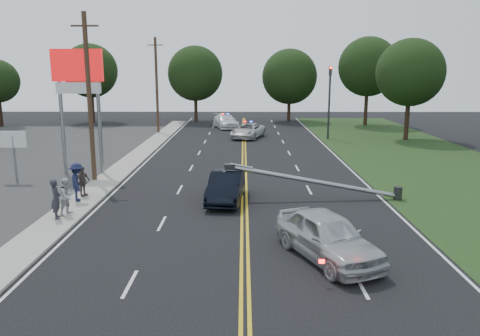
{
  "coord_description": "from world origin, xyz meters",
  "views": [
    {
      "loc": [
        -0.06,
        -15.88,
        6.77
      ],
      "look_at": [
        -0.23,
        8.0,
        1.7
      ],
      "focal_mm": 35.0,
      "sensor_mm": 36.0,
      "label": 1
    }
  ],
  "objects_px": {
    "waiting_sedan": "(327,236)",
    "bystander_b": "(67,196)",
    "emergency_a": "(248,131)",
    "bystander_d": "(82,181)",
    "pylon_sign": "(78,81)",
    "utility_pole_mid": "(89,98)",
    "utility_pole_far": "(157,85)",
    "bystander_c": "(77,182)",
    "small_sign": "(13,144)",
    "emergency_b": "(225,121)",
    "bystander_a": "(56,199)",
    "traffic_signal": "(329,96)",
    "fallen_streetlight": "(324,183)",
    "crashed_sedan": "(226,187)"
  },
  "relations": [
    {
      "from": "traffic_signal",
      "to": "bystander_b",
      "type": "relative_size",
      "value": 4.06
    },
    {
      "from": "traffic_signal",
      "to": "bystander_c",
      "type": "bearing_deg",
      "value": -126.56
    },
    {
      "from": "fallen_streetlight",
      "to": "utility_pole_far",
      "type": "distance_m",
      "value": 29.54
    },
    {
      "from": "small_sign",
      "to": "traffic_signal",
      "type": "bearing_deg",
      "value": 38.9
    },
    {
      "from": "emergency_b",
      "to": "bystander_b",
      "type": "xyz_separation_m",
      "value": [
        -6.07,
        -33.68,
        0.19
      ]
    },
    {
      "from": "utility_pole_far",
      "to": "bystander_a",
      "type": "height_order",
      "value": "utility_pole_far"
    },
    {
      "from": "bystander_a",
      "to": "bystander_d",
      "type": "height_order",
      "value": "bystander_a"
    },
    {
      "from": "fallen_streetlight",
      "to": "bystander_d",
      "type": "height_order",
      "value": "fallen_streetlight"
    },
    {
      "from": "pylon_sign",
      "to": "utility_pole_mid",
      "type": "bearing_deg",
      "value": -56.98
    },
    {
      "from": "traffic_signal",
      "to": "bystander_a",
      "type": "relative_size",
      "value": 3.89
    },
    {
      "from": "pylon_sign",
      "to": "waiting_sedan",
      "type": "bearing_deg",
      "value": -45.78
    },
    {
      "from": "bystander_a",
      "to": "emergency_a",
      "type": "bearing_deg",
      "value": -37.31
    },
    {
      "from": "crashed_sedan",
      "to": "emergency_b",
      "type": "bearing_deg",
      "value": 96.95
    },
    {
      "from": "bystander_a",
      "to": "crashed_sedan",
      "type": "bearing_deg",
      "value": -84.87
    },
    {
      "from": "utility_pole_far",
      "to": "crashed_sedan",
      "type": "bearing_deg",
      "value": -72.6
    },
    {
      "from": "small_sign",
      "to": "bystander_a",
      "type": "height_order",
      "value": "small_sign"
    },
    {
      "from": "emergency_b",
      "to": "traffic_signal",
      "type": "bearing_deg",
      "value": -55.28
    },
    {
      "from": "traffic_signal",
      "to": "emergency_a",
      "type": "xyz_separation_m",
      "value": [
        -7.9,
        0.6,
        -3.49
      ]
    },
    {
      "from": "utility_pole_far",
      "to": "crashed_sedan",
      "type": "distance_m",
      "value": 27.89
    },
    {
      "from": "small_sign",
      "to": "emergency_a",
      "type": "bearing_deg",
      "value": 52.23
    },
    {
      "from": "waiting_sedan",
      "to": "bystander_c",
      "type": "distance_m",
      "value": 13.57
    },
    {
      "from": "bystander_c",
      "to": "small_sign",
      "type": "bearing_deg",
      "value": 28.2
    },
    {
      "from": "waiting_sedan",
      "to": "bystander_c",
      "type": "xyz_separation_m",
      "value": [
        -11.54,
        7.13,
        0.25
      ]
    },
    {
      "from": "fallen_streetlight",
      "to": "emergency_b",
      "type": "relative_size",
      "value": 1.71
    },
    {
      "from": "utility_pole_far",
      "to": "bystander_b",
      "type": "bearing_deg",
      "value": -88.07
    },
    {
      "from": "emergency_a",
      "to": "bystander_b",
      "type": "relative_size",
      "value": 2.97
    },
    {
      "from": "utility_pole_mid",
      "to": "bystander_a",
      "type": "xyz_separation_m",
      "value": [
        0.68,
        -7.6,
        -4.06
      ]
    },
    {
      "from": "small_sign",
      "to": "bystander_d",
      "type": "bearing_deg",
      "value": -35.23
    },
    {
      "from": "utility_pole_mid",
      "to": "waiting_sedan",
      "type": "distance_m",
      "value": 17.52
    },
    {
      "from": "utility_pole_mid",
      "to": "waiting_sedan",
      "type": "height_order",
      "value": "utility_pole_mid"
    },
    {
      "from": "bystander_d",
      "to": "bystander_a",
      "type": "bearing_deg",
      "value": -152.94
    },
    {
      "from": "waiting_sedan",
      "to": "bystander_d",
      "type": "height_order",
      "value": "bystander_d"
    },
    {
      "from": "bystander_a",
      "to": "bystander_b",
      "type": "height_order",
      "value": "bystander_a"
    },
    {
      "from": "waiting_sedan",
      "to": "bystander_d",
      "type": "bearing_deg",
      "value": 122.17
    },
    {
      "from": "crashed_sedan",
      "to": "emergency_a",
      "type": "height_order",
      "value": "crashed_sedan"
    },
    {
      "from": "emergency_a",
      "to": "bystander_d",
      "type": "xyz_separation_m",
      "value": [
        -9.02,
        -22.39,
        0.21
      ]
    },
    {
      "from": "small_sign",
      "to": "fallen_streetlight",
      "type": "xyz_separation_m",
      "value": [
        18.19,
        -4.0,
        -1.41
      ]
    },
    {
      "from": "utility_pole_far",
      "to": "bystander_c",
      "type": "relative_size",
      "value": 5.05
    },
    {
      "from": "emergency_b",
      "to": "bystander_d",
      "type": "distance_m",
      "value": 31.15
    },
    {
      "from": "emergency_b",
      "to": "bystander_d",
      "type": "height_order",
      "value": "bystander_d"
    },
    {
      "from": "utility_pole_mid",
      "to": "bystander_d",
      "type": "xyz_separation_m",
      "value": [
        0.58,
        -3.8,
        -4.16
      ]
    },
    {
      "from": "fallen_streetlight",
      "to": "bystander_c",
      "type": "height_order",
      "value": "bystander_c"
    },
    {
      "from": "utility_pole_mid",
      "to": "utility_pole_far",
      "type": "bearing_deg",
      "value": 90.0
    },
    {
      "from": "utility_pole_far",
      "to": "emergency_b",
      "type": "relative_size",
      "value": 1.82
    },
    {
      "from": "bystander_c",
      "to": "bystander_d",
      "type": "height_order",
      "value": "bystander_c"
    },
    {
      "from": "emergency_a",
      "to": "bystander_a",
      "type": "height_order",
      "value": "bystander_a"
    },
    {
      "from": "fallen_streetlight",
      "to": "bystander_a",
      "type": "bearing_deg",
      "value": -164.17
    },
    {
      "from": "fallen_streetlight",
      "to": "utility_pole_mid",
      "type": "distance_m",
      "value": 14.58
    },
    {
      "from": "waiting_sedan",
      "to": "bystander_b",
      "type": "distance_m",
      "value": 12.22
    },
    {
      "from": "utility_pole_far",
      "to": "waiting_sedan",
      "type": "relative_size",
      "value": 1.98
    }
  ]
}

